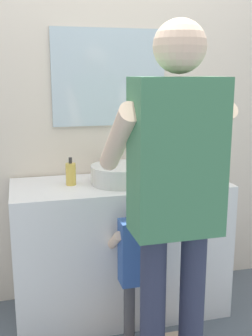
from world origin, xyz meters
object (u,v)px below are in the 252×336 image
at_px(toothbrush_cup, 186,171).
at_px(soap_bottle, 71,174).
at_px(adult_parent, 175,180).
at_px(child_toddler, 138,260).

distance_m(toothbrush_cup, soap_bottle, 0.70).
height_order(toothbrush_cup, adult_parent, adult_parent).
bearing_deg(child_toddler, soap_bottle, 124.60).
height_order(toothbrush_cup, soap_bottle, toothbrush_cup).
distance_m(toothbrush_cup, adult_parent, 0.73).
relative_size(toothbrush_cup, soap_bottle, 1.25).
bearing_deg(soap_bottle, toothbrush_cup, -5.27).
bearing_deg(adult_parent, child_toddler, 106.60).
xyz_separation_m(toothbrush_cup, soap_bottle, (-0.70, 0.06, 0.01)).
relative_size(toothbrush_cup, adult_parent, 0.12).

